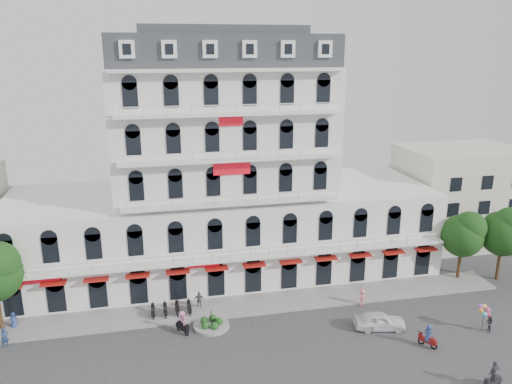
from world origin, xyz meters
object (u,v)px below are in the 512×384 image
Objects in this scene: parked_car at (380,321)px; rider_northeast at (494,375)px; rider_center at (182,322)px; balloon_vendor at (487,318)px; rider_east at (428,336)px.

parked_car is 10.20m from rider_northeast.
balloon_vendor is at bearing 45.61° from rider_center.
rider_east is (2.67, -3.39, 0.22)m from parked_car.
balloon_vendor is at bearing -94.25° from parked_car.
rider_east is at bearing -130.60° from parked_car.
rider_center is 26.36m from balloon_vendor.
rider_northeast is (4.45, -9.17, 0.38)m from parked_car.
rider_center is at bearing 91.38° from parked_car.
parked_car is 4.32m from rider_east.
parked_car is 9.17m from balloon_vendor.
parked_car is at bearing 2.67° from rider_east.
rider_east is at bearing -171.18° from balloon_vendor.
balloon_vendor reaches higher than rider_east.
rider_east is 6.05m from rider_northeast.
parked_car is 2.11× the size of rider_center.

